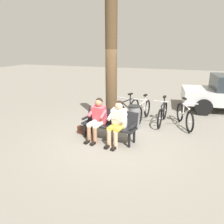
# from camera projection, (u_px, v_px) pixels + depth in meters

# --- Properties ---
(ground_plane) EXTENTS (40.00, 40.00, 0.00)m
(ground_plane) POSITION_uv_depth(u_px,v_px,m) (115.00, 139.00, 6.33)
(ground_plane) COLOR slate
(bench) EXTENTS (1.66, 0.74, 0.87)m
(bench) POSITION_uv_depth(u_px,v_px,m) (110.00, 122.00, 6.19)
(bench) COLOR black
(bench) RESTS_ON ground
(person_reading) EXTENTS (0.53, 0.81, 1.20)m
(person_reading) POSITION_uv_depth(u_px,v_px,m) (117.00, 121.00, 5.85)
(person_reading) COLOR white
(person_reading) RESTS_ON ground
(person_companion) EXTENTS (0.53, 0.81, 1.20)m
(person_companion) POSITION_uv_depth(u_px,v_px,m) (97.00, 117.00, 6.15)
(person_companion) COLOR #D84C59
(person_companion) RESTS_ON ground
(handbag) EXTENTS (0.32, 0.20, 0.24)m
(handbag) POSITION_uv_depth(u_px,v_px,m) (83.00, 130.00, 6.65)
(handbag) COLOR #3F1E14
(handbag) RESTS_ON ground
(tree_trunk) EXTENTS (0.37, 0.37, 3.93)m
(tree_trunk) POSITION_uv_depth(u_px,v_px,m) (111.00, 67.00, 6.79)
(tree_trunk) COLOR #4C3823
(tree_trunk) RESTS_ON ground
(litter_bin) EXTENTS (0.39, 0.39, 0.76)m
(litter_bin) POSITION_uv_depth(u_px,v_px,m) (134.00, 117.00, 7.03)
(litter_bin) COLOR slate
(litter_bin) RESTS_ON ground
(bicycle_black) EXTENTS (0.66, 1.61, 0.94)m
(bicycle_black) POSITION_uv_depth(u_px,v_px,m) (185.00, 116.00, 7.22)
(bicycle_black) COLOR black
(bicycle_black) RESTS_ON ground
(bicycle_purple) EXTENTS (0.48, 1.68, 0.94)m
(bicycle_purple) POSITION_uv_depth(u_px,v_px,m) (163.00, 113.00, 7.48)
(bicycle_purple) COLOR black
(bicycle_purple) RESTS_ON ground
(bicycle_silver) EXTENTS (0.48, 1.68, 0.94)m
(bicycle_silver) POSITION_uv_depth(u_px,v_px,m) (143.00, 111.00, 7.72)
(bicycle_silver) COLOR black
(bicycle_silver) RESTS_ON ground
(bicycle_red) EXTENTS (0.62, 1.63, 0.94)m
(bicycle_red) POSITION_uv_depth(u_px,v_px,m) (127.00, 110.00, 7.92)
(bicycle_red) COLOR black
(bicycle_red) RESTS_ON ground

